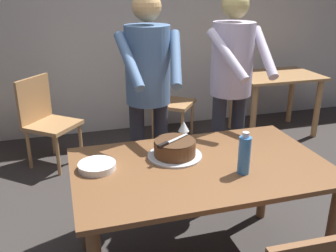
{
  "coord_description": "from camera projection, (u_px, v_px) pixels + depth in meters",
  "views": [
    {
      "loc": [
        -0.76,
        -1.89,
        1.77
      ],
      "look_at": [
        -0.12,
        0.3,
        0.9
      ],
      "focal_mm": 40.26,
      "sensor_mm": 36.0,
      "label": 1
    }
  ],
  "objects": [
    {
      "name": "cake_knife",
      "position": [
        167.0,
        143.0,
        2.26
      ],
      "size": [
        0.24,
        0.17,
        0.02
      ],
      "color": "silver",
      "rests_on": "cake_on_platter"
    },
    {
      "name": "cake_on_platter",
      "position": [
        175.0,
        149.0,
        2.34
      ],
      "size": [
        0.34,
        0.34,
        0.11
      ],
      "color": "silver",
      "rests_on": "main_dining_table"
    },
    {
      "name": "wine_glass_near",
      "position": [
        184.0,
        127.0,
        2.55
      ],
      "size": [
        0.08,
        0.08,
        0.14
      ],
      "color": "silver",
      "rests_on": "main_dining_table"
    },
    {
      "name": "background_chair_0",
      "position": [
        46.0,
        118.0,
        3.78
      ],
      "size": [
        0.62,
        0.62,
        0.9
      ],
      "color": "tan",
      "rests_on": "ground_plane"
    },
    {
      "name": "background_chair_1",
      "position": [
        167.0,
        98.0,
        4.46
      ],
      "size": [
        0.62,
        0.62,
        0.9
      ],
      "color": "tan",
      "rests_on": "ground_plane"
    },
    {
      "name": "person_cutting_cake",
      "position": [
        148.0,
        86.0,
        2.7
      ],
      "size": [
        0.47,
        0.56,
        1.72
      ],
      "color": "#2D2D38",
      "rests_on": "ground_plane"
    },
    {
      "name": "back_wall",
      "position": [
        121.0,
        20.0,
        4.46
      ],
      "size": [
        10.0,
        0.12,
        2.7
      ],
      "primitive_type": "cube",
      "color": "silver",
      "rests_on": "ground_plane"
    },
    {
      "name": "plate_stack",
      "position": [
        97.0,
        166.0,
        2.19
      ],
      "size": [
        0.22,
        0.22,
        0.04
      ],
      "color": "white",
      "rests_on": "main_dining_table"
    },
    {
      "name": "main_dining_table",
      "position": [
        200.0,
        180.0,
        2.29
      ],
      "size": [
        1.52,
        0.93,
        0.75
      ],
      "color": "brown",
      "rests_on": "ground_plane"
    },
    {
      "name": "person_standing_beside",
      "position": [
        232.0,
        79.0,
        2.9
      ],
      "size": [
        0.46,
        0.57,
        1.72
      ],
      "color": "#2D2D38",
      "rests_on": "ground_plane"
    },
    {
      "name": "background_table",
      "position": [
        275.0,
        88.0,
        4.57
      ],
      "size": [
        1.0,
        0.7,
        0.74
      ],
      "color": "tan",
      "rests_on": "ground_plane"
    },
    {
      "name": "water_bottle",
      "position": [
        244.0,
        155.0,
        2.11
      ],
      "size": [
        0.07,
        0.07,
        0.25
      ],
      "color": "#387AC6",
      "rests_on": "main_dining_table"
    }
  ]
}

